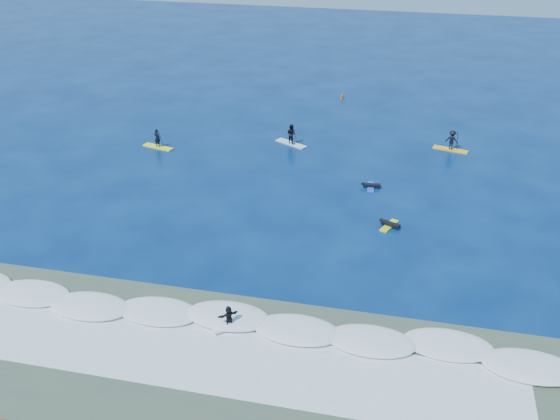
% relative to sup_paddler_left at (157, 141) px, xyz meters
% --- Properties ---
extents(ground, '(160.00, 160.00, 0.00)m').
position_rel_sup_paddler_left_xyz_m(ground, '(12.32, -12.46, -0.64)').
color(ground, '#031C4A').
rests_on(ground, ground).
extents(shallow_water, '(90.00, 13.00, 0.01)m').
position_rel_sup_paddler_left_xyz_m(shallow_water, '(12.32, -26.46, -0.63)').
color(shallow_water, '#3C533F').
rests_on(shallow_water, ground).
extents(breaking_wave, '(40.00, 6.00, 0.30)m').
position_rel_sup_paddler_left_xyz_m(breaking_wave, '(12.32, -22.46, -0.64)').
color(breaking_wave, white).
rests_on(breaking_wave, ground).
extents(whitewater, '(34.00, 5.00, 0.02)m').
position_rel_sup_paddler_left_xyz_m(whitewater, '(12.32, -25.46, -0.64)').
color(whitewater, silver).
rests_on(whitewater, ground).
extents(sup_paddler_left, '(3.01, 1.43, 2.05)m').
position_rel_sup_paddler_left_xyz_m(sup_paddler_left, '(0.00, 0.00, 0.00)').
color(sup_paddler_left, '#FBFF1B').
rests_on(sup_paddler_left, ground).
extents(sup_paddler_center, '(3.15, 2.21, 2.22)m').
position_rel_sup_paddler_left_xyz_m(sup_paddler_center, '(11.63, 3.43, 0.19)').
color(sup_paddler_center, silver).
rests_on(sup_paddler_center, ground).
extents(sup_paddler_right, '(3.19, 1.51, 2.17)m').
position_rel_sup_paddler_left_xyz_m(sup_paddler_right, '(25.91, 5.18, 0.21)').
color(sup_paddler_right, yellow).
rests_on(sup_paddler_right, ground).
extents(prone_paddler_near, '(1.53, 2.04, 0.42)m').
position_rel_sup_paddler_left_xyz_m(prone_paddler_near, '(21.45, -9.81, -0.50)').
color(prone_paddler_near, yellow).
rests_on(prone_paddler_near, ground).
extents(prone_paddler_far, '(1.56, 1.98, 0.41)m').
position_rel_sup_paddler_left_xyz_m(prone_paddler_far, '(19.61, -3.94, -0.50)').
color(prone_paddler_far, blue).
rests_on(prone_paddler_far, ground).
extents(wave_surfer, '(1.78, 1.60, 1.37)m').
position_rel_sup_paddler_left_xyz_m(wave_surfer, '(13.64, -23.04, 0.14)').
color(wave_surfer, white).
rests_on(wave_surfer, breaking_wave).
extents(marker_buoy, '(0.29, 0.29, 0.69)m').
position_rel_sup_paddler_left_xyz_m(marker_buoy, '(14.49, 17.17, -0.34)').
color(marker_buoy, '#CA4C11').
rests_on(marker_buoy, ground).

